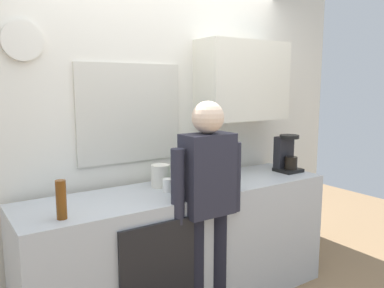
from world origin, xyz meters
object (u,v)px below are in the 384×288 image
(bottle_amber_beer, at_px, (61,200))
(bottle_red_vinegar, at_px, (212,172))
(bottle_dark_sauce, at_px, (183,172))
(cup_white_mug, at_px, (168,185))
(bottle_clear_soda, at_px, (191,168))
(storage_canister, at_px, (160,176))
(potted_plant, at_px, (225,160))
(coffee_maker, at_px, (286,155))
(person_at_sink, at_px, (207,196))

(bottle_amber_beer, relative_size, bottle_red_vinegar, 1.05)
(bottle_dark_sauce, bearing_deg, cup_white_mug, -145.97)
(bottle_clear_soda, distance_m, storage_canister, 0.24)
(bottle_dark_sauce, bearing_deg, bottle_red_vinegar, -54.11)
(potted_plant, bearing_deg, bottle_amber_beer, -167.16)
(bottle_amber_beer, relative_size, potted_plant, 1.00)
(coffee_maker, height_order, bottle_red_vinegar, coffee_maker)
(bottle_dark_sauce, height_order, cup_white_mug, bottle_dark_sauce)
(bottle_amber_beer, relative_size, bottle_clear_soda, 0.82)
(bottle_clear_soda, relative_size, person_at_sink, 0.17)
(coffee_maker, distance_m, bottle_clear_soda, 1.00)
(cup_white_mug, distance_m, person_at_sink, 0.32)
(bottle_amber_beer, bearing_deg, storage_canister, 20.48)
(coffee_maker, xyz_separation_m, potted_plant, (-0.56, 0.18, -0.01))
(bottle_clear_soda, relative_size, potted_plant, 1.22)
(potted_plant, height_order, person_at_sink, person_at_sink)
(bottle_red_vinegar, relative_size, storage_canister, 1.29)
(bottle_amber_beer, xyz_separation_m, potted_plant, (1.46, 0.33, 0.02))
(bottle_amber_beer, bearing_deg, cup_white_mug, 11.14)
(bottle_dark_sauce, distance_m, bottle_clear_soda, 0.12)
(storage_canister, bearing_deg, coffee_maker, -7.28)
(bottle_dark_sauce, xyz_separation_m, person_at_sink, (-0.07, -0.43, -0.08))
(bottle_red_vinegar, height_order, storage_canister, bottle_red_vinegar)
(bottle_dark_sauce, relative_size, bottle_red_vinegar, 0.82)
(potted_plant, bearing_deg, cup_white_mug, -165.12)
(bottle_clear_soda, bearing_deg, coffee_maker, -2.36)
(bottle_clear_soda, xyz_separation_m, person_at_sink, (-0.07, -0.32, -0.13))
(potted_plant, height_order, storage_canister, potted_plant)
(potted_plant, distance_m, storage_canister, 0.64)
(bottle_amber_beer, bearing_deg, bottle_dark_sauce, 16.67)
(potted_plant, relative_size, storage_canister, 1.35)
(potted_plant, bearing_deg, bottle_dark_sauce, -176.44)
(storage_canister, bearing_deg, potted_plant, 2.31)
(bottle_red_vinegar, distance_m, person_at_sink, 0.33)
(bottle_clear_soda, height_order, person_at_sink, person_at_sink)
(bottle_dark_sauce, relative_size, bottle_clear_soda, 0.64)
(coffee_maker, relative_size, bottle_dark_sauce, 1.83)
(bottle_dark_sauce, xyz_separation_m, bottle_red_vinegar, (0.14, -0.19, 0.02))
(bottle_amber_beer, xyz_separation_m, cup_white_mug, (0.80, 0.16, -0.07))
(bottle_clear_soda, bearing_deg, storage_canister, 150.75)
(bottle_amber_beer, distance_m, storage_canister, 0.88)
(bottle_clear_soda, bearing_deg, person_at_sink, -102.89)
(bottle_amber_beer, distance_m, bottle_clear_soda, 1.04)
(bottle_amber_beer, xyz_separation_m, person_at_sink, (0.95, -0.12, -0.10))
(bottle_clear_soda, height_order, cup_white_mug, bottle_clear_soda)
(bottle_clear_soda, bearing_deg, bottle_dark_sauce, 90.88)
(bottle_amber_beer, relative_size, person_at_sink, 0.14)
(bottle_clear_soda, bearing_deg, bottle_red_vinegar, -31.04)
(person_at_sink, bearing_deg, coffee_maker, 7.61)
(bottle_clear_soda, xyz_separation_m, storage_canister, (-0.20, 0.11, -0.06))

